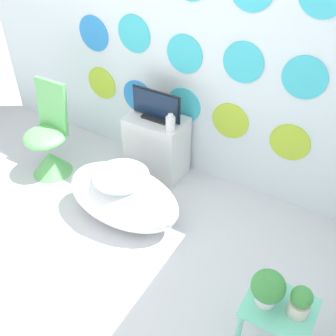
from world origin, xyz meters
name	(u,v)px	position (x,y,z in m)	size (l,w,h in m)	color
ground_plane	(60,298)	(0.00, 0.00, 0.00)	(12.00, 12.00, 0.00)	silver
wall_back_dotted	(188,28)	(0.00, 1.70, 1.30)	(4.30, 0.05, 2.60)	white
bathtub	(123,196)	(-0.07, 0.83, 0.23)	(0.97, 0.52, 0.45)	white
chair	(49,148)	(-0.99, 0.99, 0.26)	(0.38, 0.38, 0.85)	#66C166
tv_cabinet	(157,146)	(-0.16, 1.48, 0.28)	(0.51, 0.34, 0.57)	silver
tv	(156,107)	(-0.16, 1.48, 0.68)	(0.45, 0.12, 0.26)	black
vase	(170,124)	(0.04, 1.38, 0.63)	(0.08, 0.08, 0.15)	white
side_table	(277,316)	(1.30, 0.39, 0.34)	(0.37, 0.32, 0.43)	#72D8B7
potted_plant_left	(268,288)	(1.22, 0.38, 0.55)	(0.18, 0.18, 0.23)	white
potted_plant_right	(300,302)	(1.39, 0.40, 0.52)	(0.11, 0.11, 0.20)	beige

